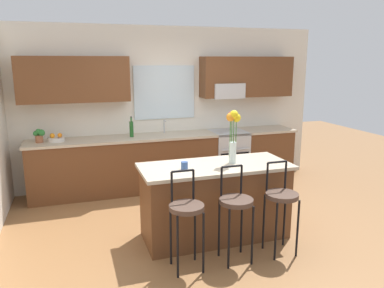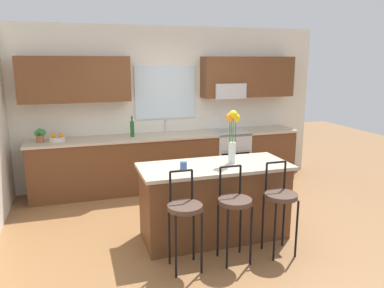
# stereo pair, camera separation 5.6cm
# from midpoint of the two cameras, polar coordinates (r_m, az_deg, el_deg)

# --- Properties ---
(ground_plane) EXTENTS (14.00, 14.00, 0.00)m
(ground_plane) POSITION_cam_midpoint_polar(r_m,az_deg,el_deg) (5.02, 1.93, -12.57)
(ground_plane) COLOR olive
(back_wall_assembly) EXTENTS (5.60, 0.50, 2.70)m
(back_wall_assembly) POSITION_cam_midpoint_polar(r_m,az_deg,el_deg) (6.49, -3.63, 7.02)
(back_wall_assembly) COLOR silver
(back_wall_assembly) RESTS_ON ground
(counter_run) EXTENTS (4.56, 0.64, 0.92)m
(counter_run) POSITION_cam_midpoint_polar(r_m,az_deg,el_deg) (6.39, -3.07, -2.54)
(counter_run) COLOR brown
(counter_run) RESTS_ON ground
(sink_faucet) EXTENTS (0.02, 0.13, 0.23)m
(sink_faucet) POSITION_cam_midpoint_polar(r_m,az_deg,el_deg) (6.39, -3.86, 2.91)
(sink_faucet) COLOR #B7BABC
(sink_faucet) RESTS_ON counter_run
(oven_range) EXTENTS (0.60, 0.64, 0.92)m
(oven_range) POSITION_cam_midpoint_polar(r_m,az_deg,el_deg) (6.71, 5.86, -1.92)
(oven_range) COLOR #B7BABC
(oven_range) RESTS_ON ground
(kitchen_island) EXTENTS (1.81, 0.77, 0.92)m
(kitchen_island) POSITION_cam_midpoint_polar(r_m,az_deg,el_deg) (4.62, 3.77, -8.64)
(kitchen_island) COLOR brown
(kitchen_island) RESTS_ON ground
(bar_stool_near) EXTENTS (0.36, 0.36, 1.04)m
(bar_stool_near) POSITION_cam_midpoint_polar(r_m,az_deg,el_deg) (3.87, -0.69, -10.24)
(bar_stool_near) COLOR black
(bar_stool_near) RESTS_ON ground
(bar_stool_middle) EXTENTS (0.36, 0.36, 1.04)m
(bar_stool_middle) POSITION_cam_midpoint_polar(r_m,az_deg,el_deg) (4.05, 6.89, -9.27)
(bar_stool_middle) COLOR black
(bar_stool_middle) RESTS_ON ground
(bar_stool_far) EXTENTS (0.36, 0.36, 1.04)m
(bar_stool_far) POSITION_cam_midpoint_polar(r_m,az_deg,el_deg) (4.29, 13.68, -8.25)
(bar_stool_far) COLOR black
(bar_stool_far) RESTS_ON ground
(flower_vase) EXTENTS (0.18, 0.16, 0.65)m
(flower_vase) POSITION_cam_midpoint_polar(r_m,az_deg,el_deg) (4.47, 6.53, 2.30)
(flower_vase) COLOR silver
(flower_vase) RESTS_ON kitchen_island
(mug_ceramic) EXTENTS (0.08, 0.08, 0.09)m
(mug_ceramic) POSITION_cam_midpoint_polar(r_m,az_deg,el_deg) (4.27, -0.93, -3.30)
(mug_ceramic) COLOR #33518C
(mug_ceramic) RESTS_ON kitchen_island
(fruit_bowl_oranges) EXTENTS (0.24, 0.24, 0.13)m
(fruit_bowl_oranges) POSITION_cam_midpoint_polar(r_m,az_deg,el_deg) (6.11, -19.60, 0.79)
(fruit_bowl_oranges) COLOR silver
(fruit_bowl_oranges) RESTS_ON counter_run
(bottle_olive_oil) EXTENTS (0.06, 0.06, 0.33)m
(bottle_olive_oil) POSITION_cam_midpoint_polar(r_m,az_deg,el_deg) (6.15, -8.84, 2.34)
(bottle_olive_oil) COLOR #1E5923
(bottle_olive_oil) RESTS_ON counter_run
(potted_plant_small) EXTENTS (0.17, 0.12, 0.21)m
(potted_plant_small) POSITION_cam_midpoint_polar(r_m,az_deg,el_deg) (6.11, -21.87, 1.33)
(potted_plant_small) COLOR #9E5B3D
(potted_plant_small) RESTS_ON counter_run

